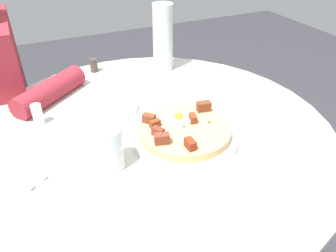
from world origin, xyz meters
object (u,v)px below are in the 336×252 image
(fork, at_px, (5,173))
(knife, at_px, (18,164))
(water_glass, at_px, (109,148))
(pepper_shaker, at_px, (94,65))
(salt_shaker, at_px, (38,114))
(bread_plate, at_px, (113,108))
(pizza_plate, at_px, (185,135))
(person_seated, at_px, (8,133))
(dining_table, at_px, (154,173))
(breakfast_pizza, at_px, (184,129))
(water_bottle, at_px, (163,38))

(fork, xyz_separation_m, knife, (-0.02, 0.03, 0.00))
(water_glass, height_order, pepper_shaker, water_glass)
(salt_shaker, relative_size, pepper_shaker, 1.21)
(fork, distance_m, salt_shaker, 0.21)
(bread_plate, distance_m, pepper_shaker, 0.29)
(fork, bearing_deg, pizza_plate, 49.86)
(person_seated, height_order, salt_shaker, person_seated)
(fork, distance_m, water_glass, 0.24)
(dining_table, height_order, water_glass, water_glass)
(pepper_shaker, bearing_deg, pizza_plate, 12.89)
(person_seated, bearing_deg, breakfast_pizza, 39.38)
(fork, relative_size, knife, 1.00)
(water_bottle, relative_size, pepper_shaker, 4.80)
(fork, height_order, water_bottle, water_bottle)
(pizza_plate, bearing_deg, fork, -95.15)
(bread_plate, bearing_deg, salt_shaker, -94.39)
(bread_plate, xyz_separation_m, water_glass, (0.24, -0.08, 0.05))
(person_seated, xyz_separation_m, water_glass, (0.59, 0.26, 0.27))
(breakfast_pizza, distance_m, bread_plate, 0.25)
(water_glass, height_order, water_bottle, water_bottle)
(pepper_shaker, bearing_deg, knife, -33.21)
(dining_table, xyz_separation_m, water_bottle, (-0.34, 0.19, 0.29))
(dining_table, relative_size, breakfast_pizza, 4.16)
(breakfast_pizza, xyz_separation_m, water_bottle, (-0.42, 0.13, 0.09))
(person_seated, relative_size, water_glass, 10.69)
(person_seated, xyz_separation_m, breakfast_pizza, (0.56, 0.46, 0.24))
(dining_table, distance_m, person_seated, 0.64)
(knife, relative_size, salt_shaker, 3.02)
(person_seated, height_order, bread_plate, person_seated)
(person_seated, distance_m, water_glass, 0.70)
(pizza_plate, bearing_deg, water_bottle, 163.43)
(person_seated, xyz_separation_m, salt_shaker, (0.34, 0.13, 0.24))
(water_glass, relative_size, water_bottle, 0.45)
(water_bottle, relative_size, salt_shaker, 3.95)
(pizza_plate, distance_m, knife, 0.41)
(dining_table, bearing_deg, water_bottle, 151.48)
(dining_table, distance_m, fork, 0.42)
(person_seated, bearing_deg, pizza_plate, 39.41)
(bread_plate, relative_size, fork, 0.83)
(pizza_plate, distance_m, bread_plate, 0.25)
(fork, distance_m, pepper_shaker, 0.56)
(fork, relative_size, pepper_shaker, 3.66)
(person_seated, height_order, water_glass, person_seated)
(fork, bearing_deg, pepper_shaker, 110.43)
(fork, height_order, knife, same)
(water_bottle, height_order, salt_shaker, water_bottle)
(breakfast_pizza, relative_size, bread_plate, 1.60)
(pizza_plate, xyz_separation_m, pepper_shaker, (-0.50, -0.12, 0.02))
(bread_plate, xyz_separation_m, knife, (0.15, -0.27, 0.00))
(person_seated, distance_m, salt_shaker, 0.44)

